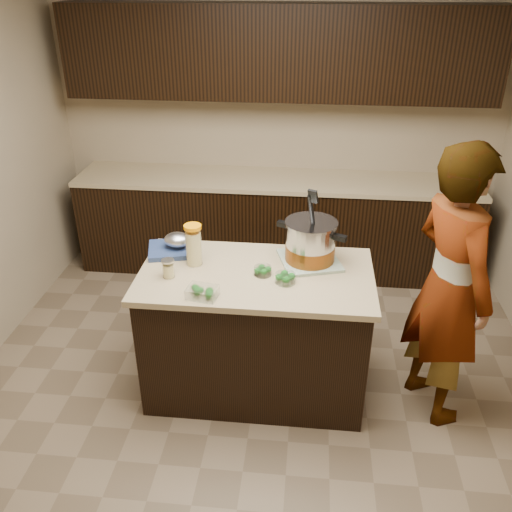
{
  "coord_description": "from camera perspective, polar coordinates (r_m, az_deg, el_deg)",
  "views": [
    {
      "loc": [
        0.3,
        -2.89,
        2.59
      ],
      "look_at": [
        0.0,
        0.0,
        1.02
      ],
      "focal_mm": 38.0,
      "sensor_mm": 36.0,
      "label": 1
    }
  ],
  "objects": [
    {
      "name": "ground_plane",
      "position": [
        3.9,
        -0.0,
        -13.3
      ],
      "size": [
        4.0,
        4.0,
        0.0
      ],
      "primitive_type": "plane",
      "color": "brown",
      "rests_on": "ground"
    },
    {
      "name": "room_shell",
      "position": [
        3.04,
        -0.0,
        11.6
      ],
      "size": [
        4.04,
        4.04,
        2.72
      ],
      "color": "tan",
      "rests_on": "ground"
    },
    {
      "name": "back_cabinets",
      "position": [
        4.93,
        2.12,
        8.79
      ],
      "size": [
        3.6,
        0.63,
        2.33
      ],
      "color": "black",
      "rests_on": "ground"
    },
    {
      "name": "island",
      "position": [
        3.61,
        -0.0,
        -7.94
      ],
      "size": [
        1.46,
        0.81,
        0.9
      ],
      "color": "black",
      "rests_on": "ground"
    },
    {
      "name": "dish_towel",
      "position": [
        3.51,
        5.65,
        -0.46
      ],
      "size": [
        0.45,
        0.45,
        0.02
      ],
      "primitive_type": "cube",
      "rotation": [
        0.0,
        0.0,
        0.29
      ],
      "color": "#527B5B",
      "rests_on": "island"
    },
    {
      "name": "stock_pot",
      "position": [
        3.45,
        5.74,
        1.31
      ],
      "size": [
        0.44,
        0.44,
        0.48
      ],
      "rotation": [
        0.0,
        0.0,
        -0.42
      ],
      "color": "#B7B7BC",
      "rests_on": "dish_towel"
    },
    {
      "name": "lemonade_pitcher",
      "position": [
        3.43,
        -6.58,
        1.01
      ],
      "size": [
        0.13,
        0.13,
        0.27
      ],
      "rotation": [
        0.0,
        0.0,
        -0.2
      ],
      "color": "#D5C582",
      "rests_on": "island"
    },
    {
      "name": "mason_jar",
      "position": [
        3.34,
        -9.21,
        -1.33
      ],
      "size": [
        0.1,
        0.1,
        0.13
      ],
      "rotation": [
        0.0,
        0.0,
        0.27
      ],
      "color": "#D5C582",
      "rests_on": "island"
    },
    {
      "name": "broccoli_tub_left",
      "position": [
        3.34,
        0.72,
        -1.6
      ],
      "size": [
        0.11,
        0.11,
        0.05
      ],
      "rotation": [
        0.0,
        0.0,
        -0.03
      ],
      "color": "silver",
      "rests_on": "island"
    },
    {
      "name": "broccoli_tub_right",
      "position": [
        3.26,
        3.11,
        -2.38
      ],
      "size": [
        0.14,
        0.14,
        0.06
      ],
      "rotation": [
        0.0,
        0.0,
        -0.11
      ],
      "color": "silver",
      "rests_on": "island"
    },
    {
      "name": "broccoli_tub_rect",
      "position": [
        3.13,
        -5.66,
        -3.87
      ],
      "size": [
        0.19,
        0.15,
        0.06
      ],
      "rotation": [
        0.0,
        0.0,
        -0.17
      ],
      "color": "silver",
      "rests_on": "island"
    },
    {
      "name": "blue_tray",
      "position": [
        3.63,
        -8.45,
        1.08
      ],
      "size": [
        0.39,
        0.34,
        0.13
      ],
      "rotation": [
        0.0,
        0.0,
        0.24
      ],
      "color": "navy",
      "rests_on": "island"
    },
    {
      "name": "person",
      "position": [
        3.43,
        19.68,
        -3.13
      ],
      "size": [
        0.66,
        0.77,
        1.79
      ],
      "primitive_type": "imported",
      "rotation": [
        0.0,
        0.0,
        2.0
      ],
      "color": "gray",
      "rests_on": "ground"
    }
  ]
}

